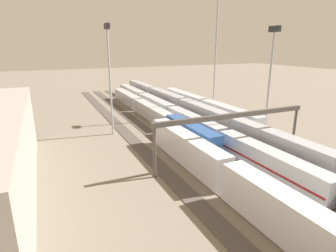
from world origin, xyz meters
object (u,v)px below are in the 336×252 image
light_mast_2 (271,67)px  signal_gantry (234,120)px  train_on_track_0 (203,107)px  light_mast_0 (216,43)px  light_mast_1 (109,65)px  train_on_track_2 (193,123)px  train_on_track_3 (150,111)px  train_on_track_1 (204,116)px  train_on_track_4 (228,177)px

light_mast_2 → signal_gantry: bearing=118.4°
train_on_track_0 → signal_gantry: signal_gantry is taller
light_mast_0 → light_mast_1: bearing=97.9°
light_mast_1 → train_on_track_2: bearing=-108.7°
train_on_track_0 → light_mast_0: (-1.72, -2.20, 17.68)m
train_on_track_2 → train_on_track_3: bearing=18.0°
train_on_track_1 → train_on_track_4: bearing=153.7°
train_on_track_4 → train_on_track_0: (39.11, -20.00, -0.01)m
train_on_track_4 → train_on_track_3: train_on_track_4 is taller
train_on_track_3 → light_mast_0: (-5.18, -17.20, 18.18)m
train_on_track_1 → light_mast_0: (7.03, -7.20, 17.67)m
train_on_track_1 → light_mast_0: 20.34m
train_on_track_2 → light_mast_1: light_mast_1 is taller
light_mast_2 → light_mast_1: bearing=61.9°
light_mast_1 → light_mast_0: bearing=-82.1°
train_on_track_0 → light_mast_0: light_mast_0 is taller
train_on_track_2 → train_on_track_3: size_ratio=1.80×
train_on_track_4 → train_on_track_3: bearing=-6.7°
train_on_track_0 → light_mast_1: (-5.90, 27.84, 13.07)m
train_on_track_3 → light_mast_1: light_mast_1 is taller
train_on_track_0 → light_mast_1: bearing=102.0°
train_on_track_2 → light_mast_0: size_ratio=3.67×
train_on_track_0 → light_mast_0: 17.90m
train_on_track_0 → train_on_track_3: size_ratio=0.71×
signal_gantry → train_on_track_0: bearing=-22.6°
train_on_track_4 → light_mast_2: size_ratio=2.00×
train_on_track_1 → train_on_track_4: 33.87m
train_on_track_4 → train_on_track_2: size_ratio=0.39×
train_on_track_4 → train_on_track_1: bearing=-26.3°
train_on_track_4 → train_on_track_2: train_on_track_4 is taller
train_on_track_1 → light_mast_0: bearing=-45.7°
light_mast_0 → train_on_track_3: bearing=73.2°
train_on_track_2 → signal_gantry: (-18.13, 2.50, 5.55)m
train_on_track_1 → train_on_track_3: train_on_track_1 is taller
light_mast_2 → signal_gantry: (-8.06, 14.93, -7.76)m
train_on_track_4 → light_mast_0: bearing=-30.7°
train_on_track_0 → light_mast_2: 25.55m
train_on_track_0 → light_mast_0: bearing=-128.0°
light_mast_2 → train_on_track_1: bearing=29.2°
train_on_track_1 → light_mast_2: (-13.28, -7.43, 12.70)m
train_on_track_4 → train_on_track_0: size_ratio=1.00×
train_on_track_1 → light_mast_2: light_mast_2 is taller
light_mast_0 → train_on_track_1: bearing=134.3°
light_mast_1 → train_on_track_4: bearing=-166.7°
train_on_track_2 → train_on_track_0: train_on_track_0 is taller
train_on_track_4 → light_mast_1: (33.22, 7.84, 13.06)m
light_mast_1 → signal_gantry: (-24.19, -15.34, -8.13)m
signal_gantry → light_mast_1: bearing=32.4°
light_mast_0 → light_mast_1: size_ratio=1.35×
train_on_track_1 → train_on_track_4: (-30.36, 15.00, 0.00)m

